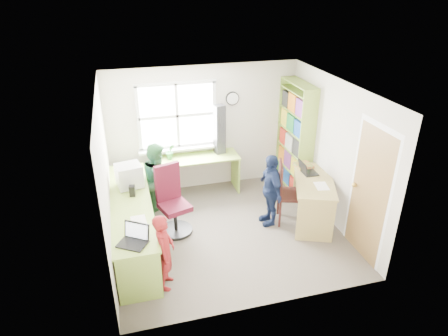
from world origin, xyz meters
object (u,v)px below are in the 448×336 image
laptop_right (306,170)px  laptop_left (134,238)px  person_green (158,180)px  cd_tower (220,129)px  right_desk (313,191)px  wooden_chair (287,191)px  potted_plant (170,152)px  person_red (165,252)px  crt_monitor (129,176)px  person_navy (270,190)px  swivel_chair (172,204)px  l_desk (148,230)px  bookshelf (295,140)px

laptop_right → laptop_left: bearing=112.5°
laptop_left → person_green: (0.51, 1.80, -0.14)m
cd_tower → right_desk: bearing=-62.6°
right_desk → laptop_right: laptop_right is taller
wooden_chair → cd_tower: (-0.79, 1.46, 0.63)m
potted_plant → person_red: size_ratio=0.27×
wooden_chair → crt_monitor: bearing=-173.4°
right_desk → person_red: (-2.63, -0.98, -0.01)m
crt_monitor → laptop_left: 1.53m
potted_plant → person_navy: 2.02m
person_green → laptop_right: bearing=-91.2°
laptop_right → cd_tower: cd_tower is taller
right_desk → swivel_chair: 2.36m
l_desk → laptop_right: laptop_right is taller
swivel_chair → person_navy: size_ratio=0.91×
laptop_left → cd_tower: bearing=87.4°
potted_plant → person_red: person_red is taller
l_desk → right_desk: size_ratio=2.01×
potted_plant → laptop_right: bearing=-29.6°
swivel_chair → person_navy: bearing=-25.6°
laptop_right → person_navy: 0.75m
bookshelf → swivel_chair: size_ratio=1.83×
laptop_left → cd_tower: (1.77, 2.47, 0.41)m
person_green → crt_monitor: bearing=132.7°
l_desk → right_desk: right_desk is taller
swivel_chair → cd_tower: cd_tower is taller
l_desk → laptop_right: 2.84m
right_desk → wooden_chair: size_ratio=1.36×
bookshelf → person_green: 2.69m
bookshelf → person_green: bookshelf is taller
person_navy → person_red: bearing=-62.0°
right_desk → person_navy: bearing=-165.6°
laptop_left → person_green: size_ratio=0.34×
wooden_chair → cd_tower: cd_tower is taller
wooden_chair → laptop_right: size_ratio=3.29×
bookshelf → person_navy: (-0.90, -1.10, -0.37)m
right_desk → bookshelf: (0.17, 1.19, 0.44)m
crt_monitor → laptop_left: (-0.03, -1.53, -0.14)m
laptop_right → bookshelf: bearing=-11.0°
swivel_chair → wooden_chair: (1.90, -0.23, 0.09)m
laptop_left → bookshelf: bearing=67.0°
crt_monitor → person_red: crt_monitor is taller
bookshelf → person_red: bearing=-142.1°
l_desk → person_red: (0.16, -0.71, 0.10)m
laptop_left → laptop_right: laptop_right is taller
wooden_chair → bookshelf: bearing=80.0°
right_desk → wooden_chair: 0.44m
crt_monitor → person_green: size_ratio=0.34×
crt_monitor → cd_tower: bearing=17.1°
laptop_right → person_green: 2.54m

